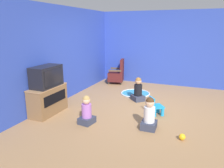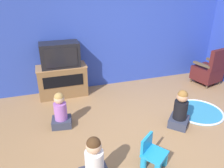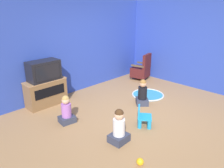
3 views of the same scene
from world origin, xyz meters
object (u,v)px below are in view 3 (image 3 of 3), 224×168
(tv_cabinet, at_px, (46,92))
(child_watching_right, at_px, (66,111))
(child_watching_center, at_px, (142,94))
(toy_ball, at_px, (140,162))
(yellow_kid_chair, at_px, (144,118))
(television, at_px, (44,71))
(child_watching_left, at_px, (119,128))
(black_armchair, at_px, (141,70))

(tv_cabinet, height_order, child_watching_right, tv_cabinet)
(child_watching_center, distance_m, toy_ball, 2.36)
(tv_cabinet, relative_size, yellow_kid_chair, 2.33)
(television, xyz_separation_m, child_watching_center, (1.76, -1.75, -0.63))
(yellow_kid_chair, relative_size, toy_ball, 3.59)
(yellow_kid_chair, bearing_deg, television, 73.96)
(toy_ball, bearing_deg, television, 87.66)
(television, distance_m, child_watching_right, 1.32)
(child_watching_left, bearing_deg, television, 90.01)
(black_armchair, distance_m, child_watching_center, 2.06)
(yellow_kid_chair, relative_size, child_watching_left, 0.65)
(child_watching_left, bearing_deg, black_armchair, 28.68)
(television, xyz_separation_m, child_watching_right, (-0.16, -1.14, -0.65))
(television, bearing_deg, yellow_kid_chair, -69.59)
(child_watching_right, bearing_deg, tv_cabinet, 90.03)
(child_watching_right, bearing_deg, child_watching_center, -9.30)
(tv_cabinet, distance_m, child_watching_left, 2.47)
(yellow_kid_chair, distance_m, child_watching_right, 1.68)
(yellow_kid_chair, height_order, child_watching_right, child_watching_right)
(child_watching_left, distance_m, child_watching_right, 1.34)
(child_watching_center, bearing_deg, television, 90.08)
(toy_ball, bearing_deg, black_armchair, 37.19)
(tv_cabinet, bearing_deg, child_watching_right, -98.16)
(television, bearing_deg, tv_cabinet, 90.00)
(tv_cabinet, relative_size, black_armchair, 1.13)
(yellow_kid_chair, bearing_deg, child_watching_center, 2.21)
(tv_cabinet, bearing_deg, black_armchair, -8.17)
(tv_cabinet, distance_m, child_watching_center, 2.49)
(tv_cabinet, relative_size, child_watching_center, 1.51)
(black_armchair, bearing_deg, yellow_kid_chair, 24.89)
(yellow_kid_chair, xyz_separation_m, toy_ball, (-1.03, -0.71, -0.12))
(television, distance_m, child_watching_center, 2.56)
(black_armchair, xyz_separation_m, child_watching_left, (-3.28, -1.98, -0.06))
(tv_cabinet, distance_m, toy_ball, 3.17)
(tv_cabinet, height_order, child_watching_left, child_watching_left)
(television, xyz_separation_m, toy_ball, (-0.13, -3.14, -0.86))
(black_armchair, distance_m, child_watching_right, 3.61)
(toy_ball, bearing_deg, child_watching_center, 36.43)
(tv_cabinet, xyz_separation_m, black_armchair, (3.39, -0.49, 0.00))
(tv_cabinet, xyz_separation_m, yellow_kid_chair, (0.91, -2.44, -0.17))
(television, relative_size, child_watching_left, 1.14)
(television, height_order, child_watching_center, television)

